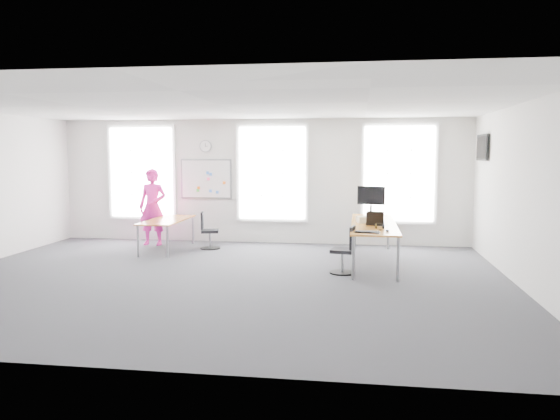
% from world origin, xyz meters
% --- Properties ---
extents(floor, '(10.00, 10.00, 0.00)m').
position_xyz_m(floor, '(0.00, 0.00, 0.00)').
color(floor, '#27272C').
rests_on(floor, ground).
extents(ceiling, '(10.00, 10.00, 0.00)m').
position_xyz_m(ceiling, '(0.00, 0.00, 3.00)').
color(ceiling, silver).
rests_on(ceiling, ground).
extents(wall_back, '(10.00, 0.00, 10.00)m').
position_xyz_m(wall_back, '(0.00, 4.00, 1.50)').
color(wall_back, silver).
rests_on(wall_back, ground).
extents(wall_front, '(10.00, 0.00, 10.00)m').
position_xyz_m(wall_front, '(0.00, -4.00, 1.50)').
color(wall_front, silver).
rests_on(wall_front, ground).
extents(wall_right, '(0.00, 10.00, 10.00)m').
position_xyz_m(wall_right, '(5.00, 0.00, 1.50)').
color(wall_right, silver).
rests_on(wall_right, ground).
extents(window_left, '(1.60, 0.06, 2.20)m').
position_xyz_m(window_left, '(-3.00, 3.97, 1.70)').
color(window_left, silver).
rests_on(window_left, wall_back).
extents(window_mid, '(1.60, 0.06, 2.20)m').
position_xyz_m(window_mid, '(0.30, 3.97, 1.70)').
color(window_mid, silver).
rests_on(window_mid, wall_back).
extents(window_right, '(1.60, 0.06, 2.20)m').
position_xyz_m(window_right, '(3.30, 3.97, 1.70)').
color(window_right, silver).
rests_on(window_right, wall_back).
extents(desk_right, '(0.88, 3.28, 0.80)m').
position_xyz_m(desk_right, '(2.68, 1.86, 0.75)').
color(desk_right, orange).
rests_on(desk_right, ground).
extents(desk_left, '(0.76, 1.91, 0.70)m').
position_xyz_m(desk_left, '(-1.89, 2.64, 0.64)').
color(desk_left, orange).
rests_on(desk_left, ground).
extents(chair_right, '(0.46, 0.46, 0.87)m').
position_xyz_m(chair_right, '(2.15, 0.77, 0.38)').
color(chair_right, black).
rests_on(chair_right, ground).
extents(chair_left, '(0.46, 0.46, 0.85)m').
position_xyz_m(chair_left, '(-1.03, 2.92, 0.37)').
color(chair_left, black).
rests_on(chair_left, ground).
extents(person, '(0.68, 0.46, 1.82)m').
position_xyz_m(person, '(-2.46, 3.26, 0.91)').
color(person, '#F124A0').
rests_on(person, ground).
extents(whiteboard, '(1.20, 0.03, 0.90)m').
position_xyz_m(whiteboard, '(-1.35, 3.97, 1.55)').
color(whiteboard, white).
rests_on(whiteboard, wall_back).
extents(wall_clock, '(0.30, 0.04, 0.30)m').
position_xyz_m(wall_clock, '(-1.35, 3.97, 2.35)').
color(wall_clock, gray).
rests_on(wall_clock, wall_back).
extents(tv, '(0.06, 0.90, 0.55)m').
position_xyz_m(tv, '(4.95, 3.00, 2.30)').
color(tv, black).
rests_on(tv, wall_right).
extents(keyboard, '(0.45, 0.25, 0.02)m').
position_xyz_m(keyboard, '(2.54, 0.49, 0.81)').
color(keyboard, black).
rests_on(keyboard, desk_right).
extents(mouse, '(0.08, 0.12, 0.04)m').
position_xyz_m(mouse, '(2.89, 0.65, 0.82)').
color(mouse, black).
rests_on(mouse, desk_right).
extents(lens_cap, '(0.07, 0.07, 0.01)m').
position_xyz_m(lens_cap, '(2.77, 0.85, 0.80)').
color(lens_cap, black).
rests_on(lens_cap, desk_right).
extents(headphones, '(0.17, 0.09, 0.10)m').
position_xyz_m(headphones, '(2.76, 1.06, 0.85)').
color(headphones, black).
rests_on(headphones, desk_right).
extents(laptop_sleeve, '(0.35, 0.29, 0.28)m').
position_xyz_m(laptop_sleeve, '(2.69, 1.40, 0.93)').
color(laptop_sleeve, black).
rests_on(laptop_sleeve, desk_right).
extents(paper_stack, '(0.41, 0.35, 0.12)m').
position_xyz_m(paper_stack, '(2.53, 1.92, 0.86)').
color(paper_stack, '#EFE7C0').
rests_on(paper_stack, desk_right).
extents(monitor, '(0.59, 0.25, 0.67)m').
position_xyz_m(monitor, '(2.65, 2.92, 1.20)').
color(monitor, black).
rests_on(monitor, desk_right).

